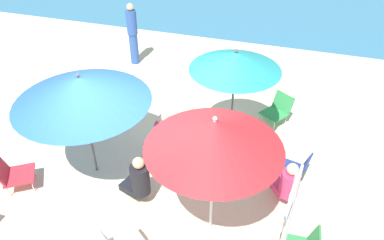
# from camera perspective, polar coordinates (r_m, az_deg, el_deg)

# --- Properties ---
(ground_plane) EXTENTS (40.00, 40.00, 0.00)m
(ground_plane) POSITION_cam_1_polar(r_m,az_deg,el_deg) (6.76, -7.59, -8.46)
(ground_plane) COLOR beige
(umbrella_red) EXTENTS (1.83, 1.83, 2.08)m
(umbrella_red) POSITION_cam_1_polar(r_m,az_deg,el_deg) (4.69, 3.43, -2.23)
(umbrella_red) COLOR silver
(umbrella_red) RESTS_ON ground_plane
(umbrella_blue) EXTENTS (2.18, 2.18, 1.98)m
(umbrella_blue) POSITION_cam_1_polar(r_m,az_deg,el_deg) (6.03, -16.64, 4.46)
(umbrella_blue) COLOR #4C4C51
(umbrella_blue) RESTS_ON ground_plane
(umbrella_teal) EXTENTS (1.57, 1.57, 2.07)m
(umbrella_teal) POSITION_cam_1_polar(r_m,az_deg,el_deg) (6.30, 6.66, 8.90)
(umbrella_teal) COLOR #4C4C51
(umbrella_teal) RESTS_ON ground_plane
(beach_chair_a) EXTENTS (0.69, 0.71, 0.61)m
(beach_chair_a) POSITION_cam_1_polar(r_m,az_deg,el_deg) (7.98, 13.00, 1.66)
(beach_chair_a) COLOR #33934C
(beach_chair_a) RESTS_ON ground_plane
(beach_chair_b) EXTENTS (0.75, 0.73, 0.67)m
(beach_chair_b) POSITION_cam_1_polar(r_m,az_deg,el_deg) (6.96, -25.96, -7.21)
(beach_chair_b) COLOR red
(beach_chair_b) RESTS_ON ground_plane
(beach_chair_d) EXTENTS (0.65, 0.59, 0.54)m
(beach_chair_d) POSITION_cam_1_polar(r_m,az_deg,el_deg) (6.68, 15.39, -7.16)
(beach_chair_d) COLOR navy
(beach_chair_d) RESTS_ON ground_plane
(person_a) EXTENTS (0.54, 0.41, 0.95)m
(person_a) POSITION_cam_1_polar(r_m,az_deg,el_deg) (6.03, -8.24, -9.03)
(person_a) COLOR black
(person_a) RESTS_ON ground_plane
(person_b) EXTENTS (0.50, 0.53, 0.86)m
(person_b) POSITION_cam_1_polar(r_m,az_deg,el_deg) (6.18, 14.34, -9.29)
(person_b) COLOR #DB3866
(person_b) RESTS_ON ground_plane
(person_c) EXTENTS (0.55, 0.55, 0.98)m
(person_c) POSITION_cam_1_polar(r_m,az_deg,el_deg) (6.77, -4.55, -2.56)
(person_c) COLOR #DB3866
(person_c) RESTS_ON ground_plane
(person_d) EXTENTS (0.27, 0.27, 1.62)m
(person_d) POSITION_cam_1_polar(r_m,az_deg,el_deg) (10.03, -9.05, 12.87)
(person_d) COLOR #2D519E
(person_d) RESTS_ON ground_plane
(warning_sign) EXTENTS (0.10, 0.45, 2.29)m
(warning_sign) POSITION_cam_1_polar(r_m,az_deg,el_deg) (4.19, 13.97, -16.38)
(warning_sign) COLOR #ADADB2
(warning_sign) RESTS_ON ground_plane
(swim_ring) EXTENTS (0.56, 0.56, 0.08)m
(swim_ring) POSITION_cam_1_polar(r_m,az_deg,el_deg) (7.94, -17.12, -1.77)
(swim_ring) COLOR #238CD8
(swim_ring) RESTS_ON ground_plane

